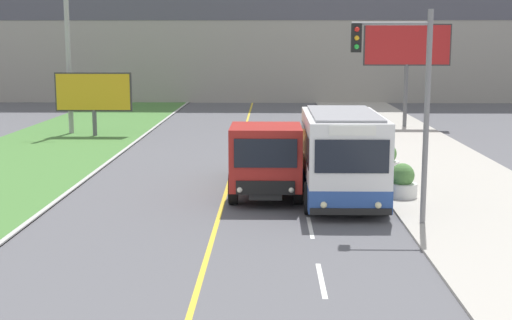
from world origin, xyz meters
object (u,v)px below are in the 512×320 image
object	(u,v)px
traffic_light_mast	(406,91)
planter_round_near	(402,182)
city_bus	(342,157)
utility_pole_far	(68,48)
billboard_large	(407,49)
dump_truck	(266,160)
billboard_small	(93,93)
planter_round_second	(386,160)

from	to	relation	value
traffic_light_mast	planter_round_near	world-z (taller)	traffic_light_mast
city_bus	traffic_light_mast	bearing A→B (deg)	-63.09
city_bus	utility_pole_far	bearing A→B (deg)	128.39
traffic_light_mast	billboard_large	size ratio (longest dim) A/B	0.98
city_bus	planter_round_near	bearing A→B (deg)	15.99
dump_truck	traffic_light_mast	size ratio (longest dim) A/B	1.13
city_bus	dump_truck	bearing A→B (deg)	159.56
traffic_light_mast	city_bus	bearing A→B (deg)	116.91
utility_pole_far	billboard_large	world-z (taller)	utility_pole_far
billboard_small	planter_round_second	bearing A→B (deg)	-38.59
dump_truck	billboard_small	distance (m)	18.46
billboard_large	billboard_small	bearing A→B (deg)	-166.86
utility_pole_far	traffic_light_mast	distance (m)	25.69
dump_truck	billboard_large	xyz separation A→B (m)	(8.46, 19.87, 3.57)
city_bus	planter_round_near	size ratio (longest dim) A/B	4.86
utility_pole_far	traffic_light_mast	xyz separation A→B (m)	(15.43, -20.52, -1.00)
city_bus	planter_round_second	xyz separation A→B (m)	(2.24, 4.93, -0.91)
billboard_large	utility_pole_far	bearing A→B (deg)	-170.91
dump_truck	planter_round_near	size ratio (longest dim) A/B	6.07
billboard_large	planter_round_near	bearing A→B (deg)	-100.69
billboard_large	planter_round_near	world-z (taller)	billboard_large
dump_truck	planter_round_second	distance (m)	6.25
utility_pole_far	billboard_small	bearing A→B (deg)	-33.39
billboard_large	traffic_light_mast	bearing A→B (deg)	-100.67
utility_pole_far	billboard_large	size ratio (longest dim) A/B	1.54
billboard_large	dump_truck	bearing A→B (deg)	-113.07
utility_pole_far	planter_round_second	xyz separation A→B (m)	(16.20, -12.70, -4.32)
utility_pole_far	city_bus	bearing A→B (deg)	-51.61
billboard_large	billboard_small	xyz separation A→B (m)	(-18.26, -4.26, -2.43)
city_bus	traffic_light_mast	xyz separation A→B (m)	(1.47, -2.89, 2.41)
billboard_small	planter_round_second	distance (m)	18.72
planter_round_second	billboard_small	bearing A→B (deg)	141.41
dump_truck	billboard_small	size ratio (longest dim) A/B	1.64
dump_truck	traffic_light_mast	distance (m)	6.14
traffic_light_mast	utility_pole_far	bearing A→B (deg)	126.95
city_bus	planter_round_second	distance (m)	5.49
utility_pole_far	billboard_small	distance (m)	3.19
traffic_light_mast	planter_round_second	bearing A→B (deg)	84.38
planter_round_second	planter_round_near	bearing A→B (deg)	-91.57
city_bus	utility_pole_far	distance (m)	22.74
utility_pole_far	planter_round_near	world-z (taller)	utility_pole_far
traffic_light_mast	planter_round_second	world-z (taller)	traffic_light_mast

